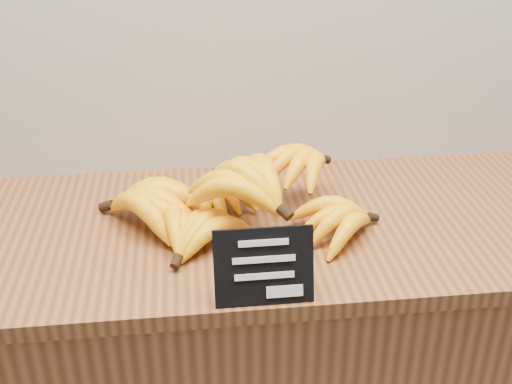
% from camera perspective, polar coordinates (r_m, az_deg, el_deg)
% --- Properties ---
extents(counter_top, '(1.36, 0.54, 0.03)m').
position_cam_1_polar(counter_top, '(1.24, -0.27, -3.22)').
color(counter_top, brown).
rests_on(counter_top, counter).
extents(chalkboard_sign, '(0.16, 0.04, 0.12)m').
position_cam_1_polar(chalkboard_sign, '(1.00, 0.71, -6.66)').
color(chalkboard_sign, black).
rests_on(chalkboard_sign, counter_top).
extents(banana_pile, '(0.53, 0.32, 0.13)m').
position_cam_1_polar(banana_pile, '(1.20, -2.16, -0.59)').
color(banana_pile, '#FFB70A').
rests_on(banana_pile, counter_top).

